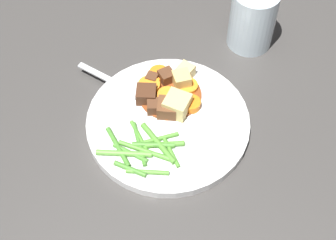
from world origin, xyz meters
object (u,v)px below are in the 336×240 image
potato_chunk_2 (177,105)px  meat_chunk_0 (167,108)px  carrot_slice_4 (188,86)px  carrot_slice_2 (159,74)px  meat_chunk_3 (152,78)px  meat_chunk_1 (146,94)px  carrot_slice_1 (191,104)px  potato_chunk_0 (179,80)px  carrot_slice_0 (167,97)px  water_glass (253,18)px  dinner_plate (168,123)px  carrot_slice_3 (149,86)px  potato_chunk_1 (183,71)px  meat_chunk_4 (155,107)px  fork (125,88)px  meat_chunk_2 (167,77)px

potato_chunk_2 → meat_chunk_0: potato_chunk_2 is taller
meat_chunk_0 → carrot_slice_4: bearing=-17.2°
carrot_slice_2 → meat_chunk_3: meat_chunk_3 is taller
potato_chunk_2 → meat_chunk_1: bearing=81.9°
carrot_slice_1 → carrot_slice_2: carrot_slice_1 is taller
potato_chunk_0 → potato_chunk_2: (-0.05, -0.01, 0.00)m
carrot_slice_4 → meat_chunk_0: (-0.06, 0.02, 0.01)m
carrot_slice_0 → carrot_slice_2: bearing=33.3°
water_glass → potato_chunk_2: bearing=159.5°
dinner_plate → carrot_slice_2: 0.09m
carrot_slice_3 → carrot_slice_1: bearing=-100.8°
potato_chunk_0 → meat_chunk_0: potato_chunk_0 is taller
potato_chunk_1 → meat_chunk_4: 0.08m
meat_chunk_3 → fork: 0.05m
carrot_slice_2 → meat_chunk_0: size_ratio=1.01×
dinner_plate → meat_chunk_4: bearing=65.8°
carrot_slice_4 → potato_chunk_2: 0.05m
potato_chunk_2 → water_glass: bearing=-20.5°
potato_chunk_0 → potato_chunk_1: (0.02, -0.00, -0.00)m
carrot_slice_1 → potato_chunk_2: size_ratio=0.81×
carrot_slice_3 → carrot_slice_4: 0.06m
meat_chunk_2 → water_glass: 0.18m
carrot_slice_1 → potato_chunk_0: 0.05m
potato_chunk_0 → meat_chunk_2: (0.00, 0.02, -0.00)m
dinner_plate → potato_chunk_0: (0.07, 0.00, 0.02)m
carrot_slice_4 → carrot_slice_1: bearing=-156.6°
potato_chunk_0 → meat_chunk_4: potato_chunk_0 is taller
carrot_slice_4 → water_glass: water_glass is taller
carrot_slice_3 → meat_chunk_0: size_ratio=1.11×
potato_chunk_0 → meat_chunk_4: bearing=161.0°
carrot_slice_2 → potato_chunk_0: 0.04m
carrot_slice_2 → potato_chunk_0: size_ratio=1.19×
carrot_slice_2 → meat_chunk_1: (-0.05, 0.00, 0.01)m
carrot_slice_4 → potato_chunk_1: potato_chunk_1 is taller
carrot_slice_0 → meat_chunk_0: size_ratio=1.03×
carrot_slice_4 → water_glass: size_ratio=0.28×
dinner_plate → potato_chunk_2: (0.02, -0.01, 0.02)m
carrot_slice_2 → meat_chunk_0: 0.08m
carrot_slice_1 → carrot_slice_4: 0.04m
meat_chunk_1 → potato_chunk_0: bearing=-43.2°
carrot_slice_4 → meat_chunk_4: 0.07m
carrot_slice_0 → carrot_slice_2: carrot_slice_0 is taller
carrot_slice_3 → potato_chunk_2: size_ratio=0.95×
carrot_slice_0 → meat_chunk_1: (-0.01, 0.03, 0.01)m
carrot_slice_1 → fork: size_ratio=0.18×
carrot_slice_1 → meat_chunk_3: 0.08m
carrot_slice_3 → potato_chunk_0: bearing=-62.8°
meat_chunk_4 → fork: 0.07m
carrot_slice_4 → meat_chunk_3: size_ratio=1.75×
fork → water_glass: bearing=-42.9°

